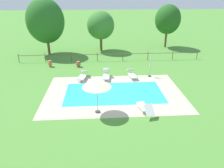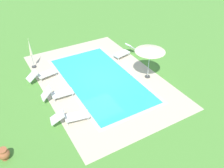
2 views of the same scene
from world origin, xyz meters
name	(u,v)px [view 1 (image 1 of 2)]	position (x,y,z in m)	size (l,w,h in m)	color
ground_plane	(114,93)	(0.00, 0.00, 0.00)	(160.00, 160.00, 0.00)	#518E38
pool_deck_paving	(114,93)	(0.00, 0.00, 0.00)	(11.40, 7.49, 0.01)	beige
swimming_pool_water	(114,93)	(0.00, 0.00, 0.01)	(8.09, 4.18, 0.01)	#2DB7C6
pool_coping_rim	(114,93)	(0.00, 0.00, 0.01)	(8.57, 4.66, 0.01)	beige
sun_lounger_north_near_steps	(83,75)	(-2.79, 3.20, 0.36)	(0.98, 2.11, 0.78)	white
sun_lounger_north_mid	(132,74)	(1.99, 3.29, 0.37)	(0.93, 2.09, 0.82)	white
sun_lounger_north_far	(106,75)	(-0.53, 3.14, 0.39)	(0.73, 1.92, 0.96)	white
sun_lounger_north_end	(145,107)	(1.94, -3.16, 0.38)	(0.99, 2.04, 0.89)	white
patio_umbrella_open_foreground	(97,85)	(-1.37, -2.94, 2.14)	(1.97, 1.97, 2.37)	#383838
patio_umbrella_closed_row_west	(150,63)	(3.80, 3.43, 1.37)	(0.32, 0.32, 2.26)	#383838
terracotta_urn_near_fence	(50,63)	(-6.67, 7.00, 0.39)	(0.46, 0.46, 0.72)	#C67547
terracotta_urn_by_tree	(78,64)	(-3.51, 6.76, 0.34)	(0.53, 0.53, 0.62)	#A85B38
perimeter_fence	(110,55)	(0.16, 8.71, 0.69)	(21.67, 0.08, 1.05)	brown
tree_far_west	(168,19)	(8.79, 14.88, 4.01)	(3.63, 3.63, 6.09)	brown
tree_west_mid	(45,21)	(-7.81, 12.11, 4.31)	(4.73, 4.73, 7.11)	brown
tree_centre	(101,25)	(-0.84, 13.48, 3.49)	(3.68, 3.68, 5.38)	brown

